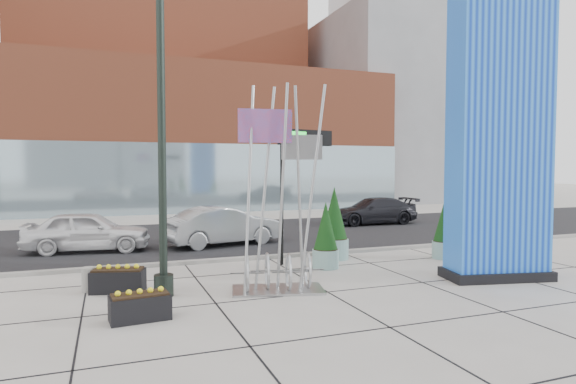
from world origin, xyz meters
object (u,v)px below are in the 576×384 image
object	(u,v)px
lamp_post	(162,152)
car_silver_mid	(224,226)
blue_pylon	(499,113)
overhead_street_sign	(303,148)
public_art_sculpture	(278,237)
concrete_bollard	(88,280)
car_white_west	(88,232)

from	to	relation	value
lamp_post	car_silver_mid	bearing A→B (deg)	66.05
blue_pylon	car_silver_mid	xyz separation A→B (m)	(-6.17, 8.83, -4.07)
lamp_post	overhead_street_sign	bearing A→B (deg)	28.34
blue_pylon	lamp_post	distance (m)	9.63
car_silver_mid	overhead_street_sign	bearing A→B (deg)	-172.75
lamp_post	public_art_sculpture	size ratio (longest dim) A/B	1.64
lamp_post	concrete_bollard	distance (m)	3.99
overhead_street_sign	lamp_post	bearing A→B (deg)	-164.09
overhead_street_sign	car_silver_mid	world-z (taller)	overhead_street_sign
concrete_bollard	overhead_street_sign	xyz separation A→B (m)	(6.80, 1.52, 3.62)
lamp_post	concrete_bollard	size ratio (longest dim) A/B	13.76
lamp_post	car_silver_mid	xyz separation A→B (m)	(3.27, 7.35, -2.87)
car_white_west	car_silver_mid	distance (m)	5.33
blue_pylon	lamp_post	world-z (taller)	blue_pylon
blue_pylon	overhead_street_sign	bearing A→B (deg)	148.92
car_white_west	car_silver_mid	size ratio (longest dim) A/B	0.94
public_art_sculpture	concrete_bollard	xyz separation A→B (m)	(-4.76, 1.70, -1.11)
public_art_sculpture	concrete_bollard	distance (m)	5.17
lamp_post	car_silver_mid	distance (m)	8.54
lamp_post	overhead_street_sign	size ratio (longest dim) A/B	1.96
lamp_post	overhead_street_sign	xyz separation A→B (m)	(4.97, 2.68, 0.26)
lamp_post	car_silver_mid	world-z (taller)	lamp_post
public_art_sculpture	concrete_bollard	bearing A→B (deg)	174.04
overhead_street_sign	car_white_west	bearing A→B (deg)	132.17
blue_pylon	public_art_sculpture	xyz separation A→B (m)	(-6.51, 0.95, -3.44)
blue_pylon	overhead_street_sign	size ratio (longest dim) A/B	2.20
public_art_sculpture	overhead_street_sign	xyz separation A→B (m)	(2.04, 3.22, 2.51)
public_art_sculpture	overhead_street_sign	size ratio (longest dim) A/B	1.19
public_art_sculpture	car_silver_mid	xyz separation A→B (m)	(0.34, 7.89, -0.62)
overhead_street_sign	car_white_west	distance (m)	9.18
concrete_bollard	car_silver_mid	distance (m)	8.03
public_art_sculpture	overhead_street_sign	bearing A→B (deg)	71.29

